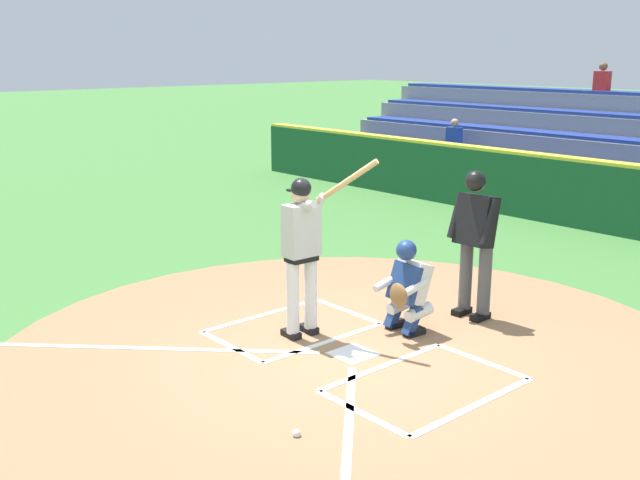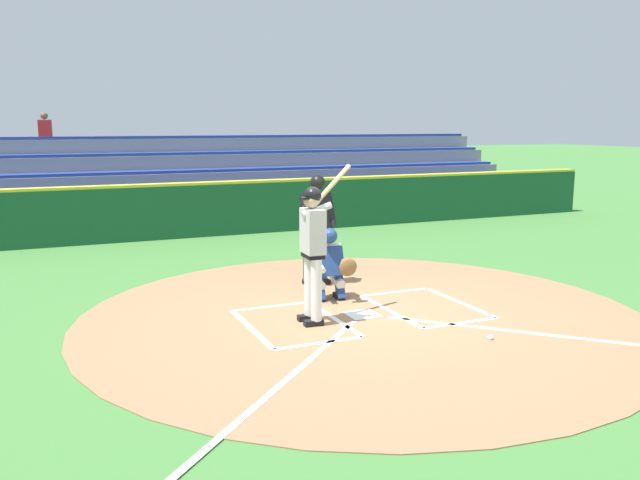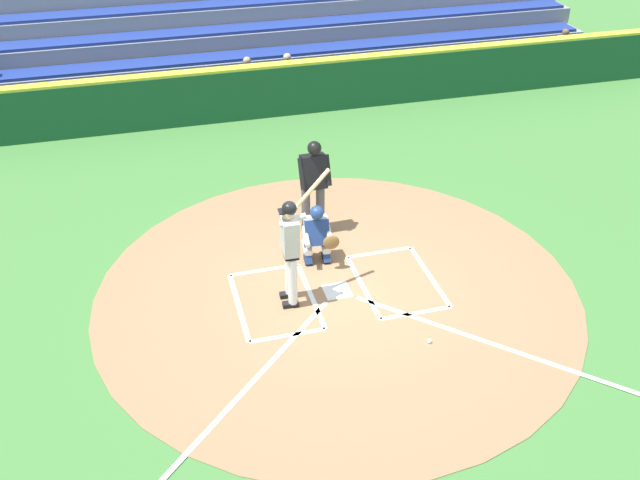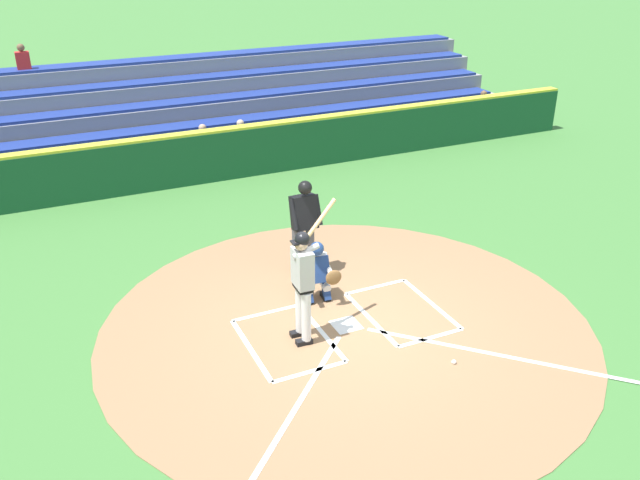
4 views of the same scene
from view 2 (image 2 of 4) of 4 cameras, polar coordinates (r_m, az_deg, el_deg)
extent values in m
plane|color=#427A38|center=(9.42, 3.70, -6.55)|extent=(120.00, 120.00, 0.00)
cylinder|color=#99704C|center=(9.41, 3.70, -6.51)|extent=(8.00, 8.00, 0.01)
cube|color=white|center=(9.41, 3.70, -6.46)|extent=(0.44, 0.44, 0.01)
cube|color=white|center=(10.66, 6.54, -4.53)|extent=(1.20, 0.08, 0.01)
cube|color=white|center=(9.20, 12.16, -7.06)|extent=(1.20, 0.08, 0.01)
cube|color=white|center=(9.62, 6.10, -6.14)|extent=(0.08, 1.80, 0.01)
cube|color=white|center=(10.24, 11.99, -5.29)|extent=(0.08, 1.80, 0.01)
cube|color=white|center=(9.81, -4.21, -5.78)|extent=(1.20, 0.08, 0.01)
cube|color=white|center=(8.21, -0.02, -8.95)|extent=(1.20, 0.08, 0.01)
cube|color=white|center=(9.22, 1.19, -6.79)|extent=(0.08, 1.80, 0.01)
cube|color=white|center=(8.81, -5.99, -7.65)|extent=(0.08, 1.80, 0.01)
cube|color=white|center=(6.81, -4.25, -13.10)|extent=(3.73, 3.73, 0.01)
cube|color=white|center=(9.00, 22.17, -7.99)|extent=(3.73, 3.73, 0.01)
cylinder|color=white|center=(8.78, -0.32, -4.37)|extent=(0.15, 0.15, 0.84)
cube|color=black|center=(8.89, -0.56, -7.24)|extent=(0.26, 0.13, 0.09)
cylinder|color=white|center=(9.02, -0.91, -3.99)|extent=(0.15, 0.15, 0.84)
cube|color=black|center=(9.12, -1.14, -6.78)|extent=(0.26, 0.13, 0.09)
cube|color=black|center=(8.79, -0.62, -1.21)|extent=(0.23, 0.35, 0.10)
cube|color=#BCBCBC|center=(8.74, -0.63, 0.78)|extent=(0.26, 0.41, 0.60)
sphere|color=tan|center=(8.67, -0.76, 3.45)|extent=(0.21, 0.21, 0.21)
sphere|color=black|center=(8.67, -0.63, 3.91)|extent=(0.23, 0.23, 0.23)
cube|color=black|center=(8.64, -1.32, 3.65)|extent=(0.12, 0.17, 0.02)
cylinder|color=#BCBCBC|center=(8.70, -0.29, 2.61)|extent=(0.43, 0.11, 0.21)
cylinder|color=#BCBCBC|center=(8.90, -0.77, 2.77)|extent=(0.27, 0.10, 0.29)
cylinder|color=tan|center=(9.11, 1.08, 4.85)|extent=(0.69, 0.34, 0.53)
cylinder|color=tan|center=(8.89, -0.43, 3.16)|extent=(0.10, 0.10, 0.08)
cube|color=black|center=(10.23, 1.64, -4.91)|extent=(0.15, 0.27, 0.09)
cube|color=navy|center=(10.16, 1.72, -4.12)|extent=(0.14, 0.25, 0.37)
cylinder|color=silver|center=(10.23, 1.54, -3.55)|extent=(0.19, 0.37, 0.21)
cube|color=black|center=(10.14, -0.07, -5.05)|extent=(0.15, 0.27, 0.09)
cube|color=navy|center=(10.06, 0.00, -4.26)|extent=(0.14, 0.25, 0.37)
cylinder|color=silver|center=(10.13, -0.17, -3.68)|extent=(0.19, 0.37, 0.21)
cube|color=silver|center=(10.12, 0.67, -1.74)|extent=(0.43, 0.40, 0.52)
cube|color=navy|center=(10.01, 0.87, -1.86)|extent=(0.44, 0.26, 0.46)
sphere|color=tan|center=(9.98, 0.80, 0.27)|extent=(0.21, 0.21, 0.21)
sphere|color=navy|center=(9.96, 0.84, 0.36)|extent=(0.24, 0.24, 0.24)
cylinder|color=silver|center=(10.03, 2.06, -1.97)|extent=(0.13, 0.46, 0.20)
cylinder|color=silver|center=(9.90, -0.12, -2.11)|extent=(0.13, 0.46, 0.20)
ellipsoid|color=brown|center=(9.85, 2.45, -2.37)|extent=(0.29, 0.13, 0.28)
cylinder|color=#4C4C51|center=(11.14, 0.22, -1.21)|extent=(0.16, 0.16, 0.86)
cube|color=black|center=(11.20, 0.33, -3.59)|extent=(0.14, 0.29, 0.09)
cylinder|color=#4C4C51|center=(11.02, -1.09, -1.33)|extent=(0.16, 0.16, 0.86)
cube|color=black|center=(11.08, -0.97, -3.74)|extent=(0.14, 0.29, 0.09)
cube|color=black|center=(10.92, -0.34, 2.50)|extent=(0.46, 0.38, 0.66)
sphere|color=tan|center=(10.83, -0.25, 4.94)|extent=(0.22, 0.22, 0.22)
sphere|color=black|center=(10.81, -0.21, 5.04)|extent=(0.25, 0.25, 0.25)
cylinder|color=black|center=(10.95, 0.97, 2.68)|extent=(0.11, 0.29, 0.56)
cylinder|color=black|center=(10.75, -1.31, 2.53)|extent=(0.11, 0.29, 0.56)
sphere|color=white|center=(8.62, 14.59, -8.20)|extent=(0.07, 0.07, 0.07)
cube|color=#19512D|center=(16.20, -8.43, 2.65)|extent=(22.00, 0.36, 1.25)
cube|color=yellow|center=(16.13, -8.49, 4.96)|extent=(22.00, 0.32, 0.06)
cube|color=gray|center=(17.23, -9.28, 1.73)|extent=(20.00, 0.85, 0.45)
cube|color=navy|center=(17.20, -9.30, 2.60)|extent=(19.60, 0.72, 0.08)
cube|color=gray|center=(18.02, -9.96, 2.79)|extent=(20.00, 0.85, 0.90)
cube|color=navy|center=(17.97, -10.01, 4.34)|extent=(19.60, 0.72, 0.08)
cube|color=gray|center=(18.82, -10.59, 3.77)|extent=(20.00, 0.85, 1.35)
cube|color=navy|center=(18.76, -10.66, 5.94)|extent=(19.60, 0.72, 0.08)
cube|color=gray|center=(19.62, -11.17, 4.66)|extent=(20.00, 0.85, 1.80)
cube|color=navy|center=(19.56, -11.27, 7.40)|extent=(19.60, 0.72, 0.08)
cube|color=gray|center=(20.43, -11.71, 5.49)|extent=(20.00, 0.85, 2.25)
cube|color=navy|center=(20.38, -11.82, 8.75)|extent=(19.60, 0.72, 0.08)
cube|color=yellow|center=(21.23, 15.31, 4.51)|extent=(0.36, 0.22, 0.46)
sphere|color=brown|center=(21.20, 15.36, 5.43)|extent=(0.20, 0.20, 0.20)
cube|color=#284C9E|center=(17.42, -5.70, 3.67)|extent=(0.36, 0.22, 0.46)
sphere|color=beige|center=(17.39, -5.72, 4.79)|extent=(0.20, 0.20, 0.20)
cube|color=#284C9E|center=(17.14, -9.01, 3.49)|extent=(0.36, 0.22, 0.46)
sphere|color=tan|center=(17.10, -9.04, 4.63)|extent=(0.20, 0.20, 0.20)
cube|color=red|center=(19.90, -22.77, 8.94)|extent=(0.36, 0.22, 0.46)
sphere|color=brown|center=(19.90, -22.84, 9.92)|extent=(0.20, 0.20, 0.20)
camera|label=1|loc=(10.02, 51.61, 9.39)|focal=41.82mm
camera|label=3|loc=(5.02, 131.54, 62.57)|focal=41.26mm
camera|label=4|loc=(3.32, -175.06, 75.06)|focal=37.69mm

